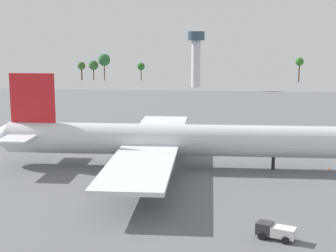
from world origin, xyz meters
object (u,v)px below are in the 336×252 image
Objects in this scene: control_tower at (196,53)px; cargo_airplane at (166,140)px; pushback_tractor at (275,231)px; safety_cone_nose at (329,168)px.

cargo_airplane is at bearing -90.38° from control_tower.
safety_cone_nose is (15.28, 37.41, -0.91)m from pushback_tractor.
safety_cone_nose is at bearing 1.72° from cargo_airplane.
pushback_tractor is 9.61× the size of safety_cone_nose.
control_tower is at bearing 89.62° from cargo_airplane.
safety_cone_nose is 0.02× the size of control_tower.
cargo_airplane is at bearing 116.24° from pushback_tractor.
pushback_tractor is at bearing -85.14° from control_tower.
safety_cone_nose is 165.03m from control_tower.
cargo_airplane reaches higher than pushback_tractor.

